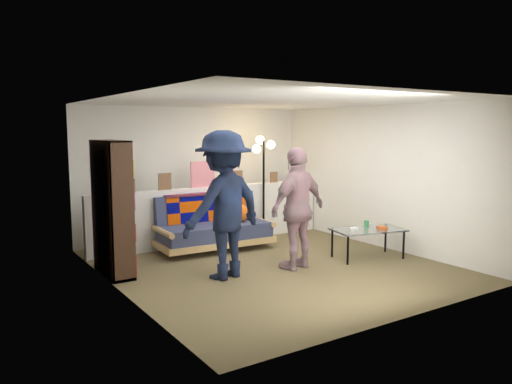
{
  "coord_description": "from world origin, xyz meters",
  "views": [
    {
      "loc": [
        -4.1,
        -5.9,
        2.0
      ],
      "look_at": [
        0.0,
        0.4,
        1.05
      ],
      "focal_mm": 35.0,
      "sensor_mm": 36.0,
      "label": 1
    }
  ],
  "objects_px": {
    "coffee_table": "(368,231)",
    "floor_lamp": "(263,166)",
    "bookshelf": "(112,213)",
    "futon_sofa": "(214,226)",
    "person_right": "(298,208)",
    "person_left": "(224,205)"
  },
  "relations": [
    {
      "from": "coffee_table",
      "to": "floor_lamp",
      "type": "distance_m",
      "value": 2.39
    },
    {
      "from": "bookshelf",
      "to": "coffee_table",
      "type": "bearing_deg",
      "value": -19.75
    },
    {
      "from": "futon_sofa",
      "to": "person_right",
      "type": "height_order",
      "value": "person_right"
    },
    {
      "from": "futon_sofa",
      "to": "bookshelf",
      "type": "distance_m",
      "value": 2.0
    },
    {
      "from": "floor_lamp",
      "to": "person_left",
      "type": "height_order",
      "value": "person_left"
    },
    {
      "from": "person_left",
      "to": "person_right",
      "type": "relative_size",
      "value": 1.13
    },
    {
      "from": "bookshelf",
      "to": "floor_lamp",
      "type": "xyz_separation_m",
      "value": [
        3.06,
        0.86,
        0.47
      ]
    },
    {
      "from": "floor_lamp",
      "to": "person_right",
      "type": "relative_size",
      "value": 1.07
    },
    {
      "from": "person_left",
      "to": "futon_sofa",
      "type": "bearing_deg",
      "value": -126.84
    },
    {
      "from": "person_left",
      "to": "person_right",
      "type": "bearing_deg",
      "value": 157.05
    },
    {
      "from": "coffee_table",
      "to": "person_right",
      "type": "relative_size",
      "value": 0.68
    },
    {
      "from": "futon_sofa",
      "to": "coffee_table",
      "type": "relative_size",
      "value": 1.62
    },
    {
      "from": "person_left",
      "to": "person_right",
      "type": "xyz_separation_m",
      "value": [
        1.11,
        -0.19,
        -0.12
      ]
    },
    {
      "from": "bookshelf",
      "to": "floor_lamp",
      "type": "bearing_deg",
      "value": 15.71
    },
    {
      "from": "futon_sofa",
      "to": "bookshelf",
      "type": "relative_size",
      "value": 1.05
    },
    {
      "from": "coffee_table",
      "to": "floor_lamp",
      "type": "xyz_separation_m",
      "value": [
        -0.54,
        2.15,
        0.9
      ]
    },
    {
      "from": "futon_sofa",
      "to": "person_left",
      "type": "distance_m",
      "value": 1.75
    },
    {
      "from": "floor_lamp",
      "to": "person_right",
      "type": "distance_m",
      "value": 2.19
    },
    {
      "from": "bookshelf",
      "to": "floor_lamp",
      "type": "height_order",
      "value": "floor_lamp"
    },
    {
      "from": "floor_lamp",
      "to": "person_left",
      "type": "bearing_deg",
      "value": -135.48
    },
    {
      "from": "person_right",
      "to": "person_left",
      "type": "bearing_deg",
      "value": -20.39
    },
    {
      "from": "futon_sofa",
      "to": "person_left",
      "type": "height_order",
      "value": "person_left"
    }
  ]
}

